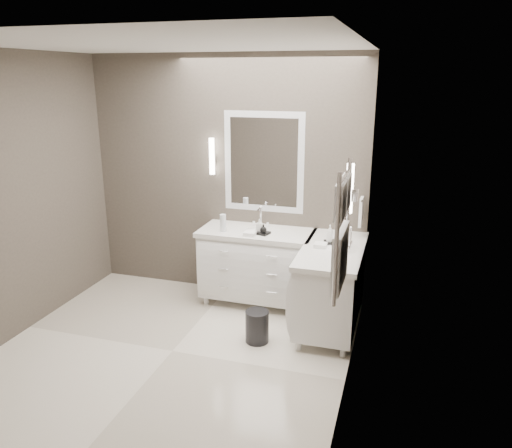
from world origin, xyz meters
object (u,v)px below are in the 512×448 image
(vanity_right, at_px, (331,282))
(waste_bin, at_px, (257,326))
(vanity_back, at_px, (257,262))
(towel_ladder, at_px, (341,237))

(vanity_right, relative_size, waste_bin, 3.93)
(vanity_back, bearing_deg, towel_ladder, -55.90)
(vanity_right, bearing_deg, towel_ladder, -80.16)
(vanity_back, relative_size, vanity_right, 1.00)
(towel_ladder, height_order, waste_bin, towel_ladder)
(vanity_back, bearing_deg, vanity_right, -20.38)
(vanity_back, height_order, waste_bin, vanity_back)
(vanity_back, distance_m, waste_bin, 0.92)
(vanity_back, distance_m, towel_ladder, 2.16)
(vanity_right, bearing_deg, vanity_back, 159.62)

